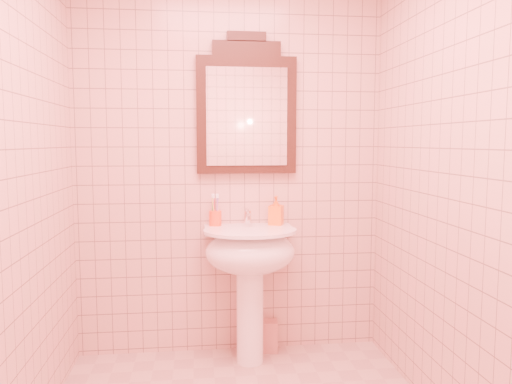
{
  "coord_description": "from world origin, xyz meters",
  "views": [
    {
      "loc": [
        -0.21,
        -2.18,
        1.4
      ],
      "look_at": [
        0.11,
        0.55,
        1.13
      ],
      "focal_mm": 35.0,
      "sensor_mm": 36.0,
      "label": 1
    }
  ],
  "objects": [
    {
      "name": "back_wall",
      "position": [
        0.0,
        1.1,
        1.25
      ],
      "size": [
        2.0,
        0.02,
        2.5
      ],
      "primitive_type": "cube",
      "color": "#CCA18E",
      "rests_on": "floor"
    },
    {
      "name": "pedestal_sink",
      "position": [
        0.11,
        0.87,
        0.66
      ],
      "size": [
        0.58,
        0.58,
        0.86
      ],
      "color": "white",
      "rests_on": "floor"
    },
    {
      "name": "faucet",
      "position": [
        0.11,
        1.01,
        0.92
      ],
      "size": [
        0.04,
        0.16,
        0.11
      ],
      "color": "white",
      "rests_on": "pedestal_sink"
    },
    {
      "name": "mirror",
      "position": [
        0.11,
        1.07,
        1.62
      ],
      "size": [
        0.65,
        0.06,
        0.9
      ],
      "color": "black",
      "rests_on": "back_wall"
    },
    {
      "name": "toothbrush_cup",
      "position": [
        -0.1,
        1.02,
        0.92
      ],
      "size": [
        0.08,
        0.08,
        0.18
      ],
      "rotation": [
        0.0,
        0.0,
        0.42
      ],
      "color": "#FF3C15",
      "rests_on": "pedestal_sink"
    },
    {
      "name": "soap_dispenser",
      "position": [
        0.29,
        1.01,
        0.96
      ],
      "size": [
        0.11,
        0.11,
        0.19
      ],
      "primitive_type": "imported",
      "rotation": [
        0.0,
        0.0,
        -0.39
      ],
      "color": "orange",
      "rests_on": "pedestal_sink"
    },
    {
      "name": "towel",
      "position": [
        0.23,
        1.04,
        0.1
      ],
      "size": [
        0.18,
        0.13,
        0.2
      ],
      "primitive_type": "cube",
      "rotation": [
        0.0,
        0.0,
        -0.11
      ],
      "color": "tan",
      "rests_on": "floor"
    }
  ]
}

